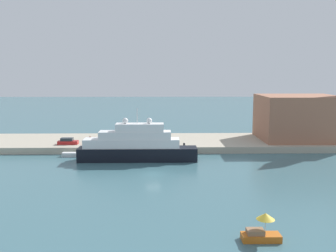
{
  "coord_description": "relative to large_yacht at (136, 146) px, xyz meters",
  "views": [
    {
      "loc": [
        1.45,
        -64.12,
        17.61
      ],
      "look_at": [
        2.71,
        6.0,
        7.5
      ],
      "focal_mm": 40.84,
      "sensor_mm": 36.0,
      "label": 1
    }
  ],
  "objects": [
    {
      "name": "ground",
      "position": [
        3.55,
        -9.96,
        -2.95
      ],
      "size": [
        400.0,
        400.0,
        0.0
      ],
      "primitive_type": "plane",
      "color": "#3D6670"
    },
    {
      "name": "quay_dock",
      "position": [
        3.55,
        15.47,
        -2.24
      ],
      "size": [
        110.0,
        18.85,
        1.43
      ],
      "primitive_type": "cube",
      "color": "#ADA38E",
      "rests_on": "ground"
    },
    {
      "name": "large_yacht",
      "position": [
        0.0,
        0.0,
        0.0
      ],
      "size": [
        23.42,
        3.9,
        10.42
      ],
      "color": "black",
      "rests_on": "ground"
    },
    {
      "name": "small_motorboat",
      "position": [
        15.45,
        -36.39,
        -1.82
      ],
      "size": [
        4.06,
        1.93,
        3.02
      ],
      "color": "#C66019",
      "rests_on": "ground"
    },
    {
      "name": "work_barge",
      "position": [
        -13.57,
        3.99,
        -2.54
      ],
      "size": [
        4.03,
        1.42,
        0.83
      ],
      "primitive_type": "cube",
      "color": "silver",
      "rests_on": "ground"
    },
    {
      "name": "harbor_building",
      "position": [
        37.52,
        15.56,
        3.72
      ],
      "size": [
        17.83,
        15.1,
        10.48
      ],
      "primitive_type": "cube",
      "color": "#9E664C",
      "rests_on": "quay_dock"
    },
    {
      "name": "parked_car",
      "position": [
        -15.89,
        10.08,
        -0.91
      ],
      "size": [
        4.43,
        1.73,
        1.43
      ],
      "color": "#B21E1E",
      "rests_on": "quay_dock"
    },
    {
      "name": "person_figure",
      "position": [
        -11.07,
        10.82,
        -0.69
      ],
      "size": [
        0.36,
        0.36,
        1.79
      ],
      "color": "maroon",
      "rests_on": "quay_dock"
    },
    {
      "name": "mooring_bollard",
      "position": [
        9.96,
        7.34,
        -1.18
      ],
      "size": [
        0.46,
        0.46,
        0.68
      ],
      "primitive_type": "cylinder",
      "color": "black",
      "rests_on": "quay_dock"
    }
  ]
}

